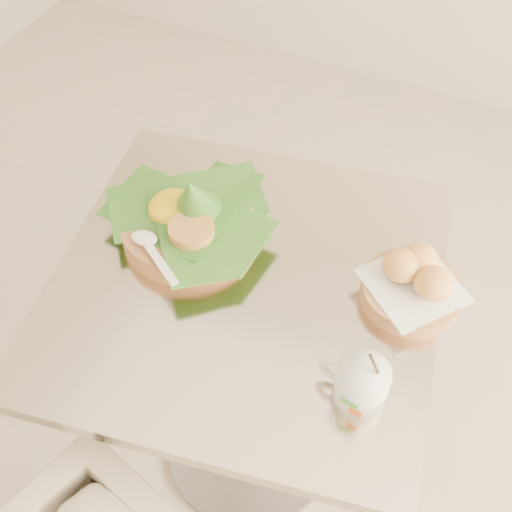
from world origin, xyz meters
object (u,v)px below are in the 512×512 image
at_px(rice_basket, 187,219).
at_px(coffee_mug, 360,383).
at_px(cafe_table, 247,343).
at_px(bread_basket, 414,283).

xyz_separation_m(rice_basket, coffee_mug, (0.41, -0.19, -0.00)).
bearing_deg(cafe_table, bread_basket, 17.24).
bearing_deg(rice_basket, bread_basket, 4.47).
height_order(bread_basket, coffee_mug, coffee_mug).
height_order(rice_basket, coffee_mug, rice_basket).
bearing_deg(bread_basket, coffee_mug, -95.75).
bearing_deg(rice_basket, coffee_mug, -25.20).
bearing_deg(coffee_mug, bread_basket, 84.25).
height_order(cafe_table, rice_basket, rice_basket).
height_order(rice_basket, bread_basket, rice_basket).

